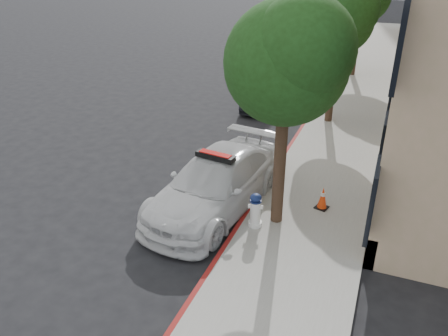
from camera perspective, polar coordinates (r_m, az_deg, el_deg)
ground at (r=14.14m, az=-2.39°, el=-0.71°), size 120.00×120.00×0.00m
sidewalk at (r=22.44m, az=16.88°, el=8.89°), size 3.20×50.00×0.15m
curb_strip at (r=22.60m, az=12.98°, el=9.48°), size 0.12×50.00×0.15m
tree_near at (r=9.95m, az=8.28°, el=13.49°), size 2.92×2.82×5.62m
tree_mid at (r=17.73m, az=14.93°, el=18.26°), size 2.77×2.64×5.43m
police_car at (r=11.94m, az=-1.10°, el=-2.02°), size 2.84×5.51×1.68m
parked_car_mid at (r=20.23m, az=5.30°, el=9.79°), size 1.80×3.98×1.33m
parked_car_far at (r=28.69m, az=10.29°, el=14.77°), size 2.22×4.94×1.57m
fire_hydrant at (r=11.09m, az=4.13°, el=-5.53°), size 0.39×0.35×0.92m
traffic_cone at (r=12.15m, az=12.76°, el=-3.82°), size 0.41×0.41×0.64m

